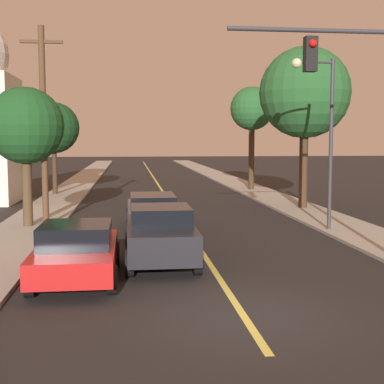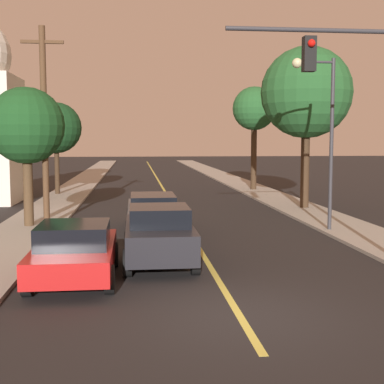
% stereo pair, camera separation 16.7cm
% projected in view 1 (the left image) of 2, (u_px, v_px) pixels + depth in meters
% --- Properties ---
extents(ground_plane, '(200.00, 200.00, 0.00)m').
position_uv_depth(ground_plane, '(243.00, 316.00, 10.45)').
color(ground_plane, black).
extents(road_surface, '(9.66, 80.00, 0.01)m').
position_uv_depth(road_surface, '(155.00, 180.00, 46.03)').
color(road_surface, black).
rests_on(road_surface, ground).
extents(sidewalk_left, '(2.50, 80.00, 0.12)m').
position_uv_depth(sidewalk_left, '(83.00, 180.00, 45.32)').
color(sidewalk_left, '#9E998E').
rests_on(sidewalk_left, ground).
extents(sidewalk_right, '(2.50, 80.00, 0.12)m').
position_uv_depth(sidewalk_right, '(224.00, 178.00, 46.73)').
color(sidewalk_right, '#9E998E').
rests_on(sidewalk_right, ground).
extents(car_near_lane_front, '(1.93, 4.07, 1.64)m').
position_uv_depth(car_near_lane_front, '(161.00, 234.00, 14.65)').
color(car_near_lane_front, black).
rests_on(car_near_lane_front, ground).
extents(car_near_lane_second, '(1.94, 5.18, 1.45)m').
position_uv_depth(car_near_lane_second, '(153.00, 212.00, 19.65)').
color(car_near_lane_second, '#474C51').
rests_on(car_near_lane_second, ground).
extents(car_outer_lane_front, '(2.00, 4.24, 1.43)m').
position_uv_depth(car_outer_lane_front, '(77.00, 251.00, 12.99)').
color(car_outer_lane_front, red).
rests_on(car_outer_lane_front, ground).
extents(traffic_signal_mast, '(4.99, 0.42, 6.39)m').
position_uv_depth(traffic_signal_mast, '(366.00, 101.00, 14.20)').
color(traffic_signal_mast, '#333338').
rests_on(traffic_signal_mast, ground).
extents(streetlamp_right, '(1.60, 0.36, 6.25)m').
position_uv_depth(streetlamp_right, '(321.00, 119.00, 19.46)').
color(streetlamp_right, '#333338').
rests_on(streetlamp_right, ground).
extents(utility_pole_left, '(1.60, 0.24, 7.60)m').
position_uv_depth(utility_pole_left, '(43.00, 123.00, 20.44)').
color(utility_pole_left, '#513823').
rests_on(utility_pole_left, ground).
extents(tree_left_near, '(2.92, 2.92, 5.31)m').
position_uv_depth(tree_left_near, '(25.00, 126.00, 20.28)').
color(tree_left_near, '#4C3823').
rests_on(tree_left_near, ground).
extents(tree_left_far, '(3.10, 3.10, 5.59)m').
position_uv_depth(tree_left_far, '(54.00, 128.00, 32.46)').
color(tree_left_far, '#3D2B1C').
rests_on(tree_left_far, ground).
extents(tree_right_near, '(4.40, 4.40, 7.78)m').
position_uv_depth(tree_right_near, '(305.00, 93.00, 25.77)').
color(tree_right_near, '#3D2B1C').
rests_on(tree_right_near, ground).
extents(tree_right_far, '(2.88, 2.88, 6.82)m').
position_uv_depth(tree_right_far, '(252.00, 110.00, 35.40)').
color(tree_right_far, '#3D2B1C').
rests_on(tree_right_far, ground).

